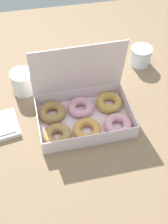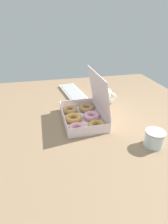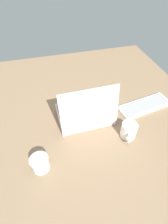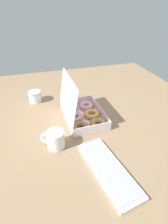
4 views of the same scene
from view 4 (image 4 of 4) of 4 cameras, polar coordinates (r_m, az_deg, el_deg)
ground_plane at (r=122.98cm, az=0.67°, el=-0.80°), size 180.00×180.00×2.00cm
donut_box at (r=115.49cm, az=-0.67°, el=-0.55°), size 37.46×26.93×29.80cm
keyboard at (r=86.47cm, az=7.86°, el=-18.03°), size 40.67×19.67×2.20cm
coffee_mug at (r=95.17cm, az=-9.47°, el=-8.75°), size 9.41×12.93×9.84cm
glass_jar at (r=139.75cm, az=-15.70°, el=4.89°), size 9.81×9.81×8.41cm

